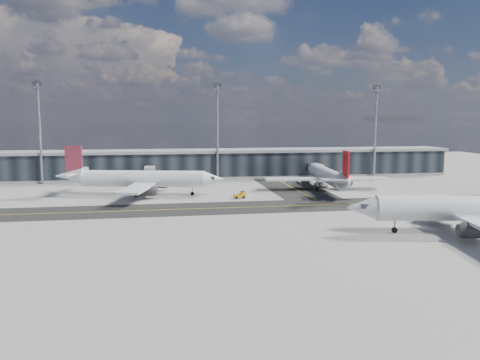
{
  "coord_description": "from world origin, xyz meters",
  "views": [
    {
      "loc": [
        -16.21,
        -90.72,
        18.36
      ],
      "look_at": [
        0.49,
        9.91,
        5.0
      ],
      "focal_mm": 35.0,
      "sensor_mm": 36.0,
      "label": 1
    }
  ],
  "objects_px": {
    "airliner_af": "(141,179)",
    "airliner_near": "(476,209)",
    "service_van": "(321,184)",
    "baggage_tug": "(241,195)",
    "airliner_redtail": "(328,176)"
  },
  "relations": [
    {
      "from": "airliner_af",
      "to": "airliner_near",
      "type": "bearing_deg",
      "value": 61.6
    },
    {
      "from": "airliner_near",
      "to": "service_van",
      "type": "bearing_deg",
      "value": 18.18
    },
    {
      "from": "baggage_tug",
      "to": "service_van",
      "type": "bearing_deg",
      "value": 114.44
    },
    {
      "from": "airliner_redtail",
      "to": "baggage_tug",
      "type": "bearing_deg",
      "value": -155.11
    },
    {
      "from": "airliner_af",
      "to": "airliner_redtail",
      "type": "xyz_separation_m",
      "value": [
        47.35,
        -0.4,
        -0.21
      ]
    },
    {
      "from": "airliner_redtail",
      "to": "airliner_near",
      "type": "xyz_separation_m",
      "value": [
        7.66,
        -47.59,
        0.32
      ]
    },
    {
      "from": "airliner_af",
      "to": "airliner_near",
      "type": "distance_m",
      "value": 73.0
    },
    {
      "from": "baggage_tug",
      "to": "airliner_near",
      "type": "bearing_deg",
      "value": 33.14
    },
    {
      "from": "airliner_redtail",
      "to": "service_van",
      "type": "distance_m",
      "value": 6.73
    },
    {
      "from": "baggage_tug",
      "to": "airliner_redtail",
      "type": "bearing_deg",
      "value": 103.2
    },
    {
      "from": "airliner_redtail",
      "to": "airliner_near",
      "type": "height_order",
      "value": "airliner_near"
    },
    {
      "from": "airliner_af",
      "to": "airliner_near",
      "type": "height_order",
      "value": "airliner_near"
    },
    {
      "from": "airliner_redtail",
      "to": "service_van",
      "type": "xyz_separation_m",
      "value": [
        0.34,
        6.01,
        -3.0
      ]
    },
    {
      "from": "airliner_af",
      "to": "airliner_redtail",
      "type": "distance_m",
      "value": 47.35
    },
    {
      "from": "airliner_redtail",
      "to": "baggage_tug",
      "type": "distance_m",
      "value": 25.86
    }
  ]
}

